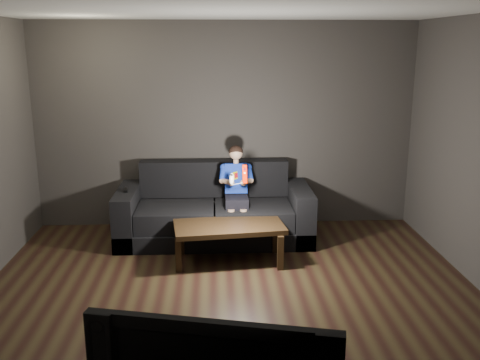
{
  "coord_description": "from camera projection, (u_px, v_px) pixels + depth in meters",
  "views": [
    {
      "loc": [
        -0.15,
        -4.53,
        2.41
      ],
      "look_at": [
        0.15,
        1.55,
        0.85
      ],
      "focal_mm": 40.0,
      "sensor_mm": 36.0,
      "label": 1
    }
  ],
  "objects": [
    {
      "name": "coffee_table",
      "position": [
        229.0,
        229.0,
        5.99
      ],
      "size": [
        1.28,
        0.75,
        0.44
      ],
      "color": "black",
      "rests_on": "floor"
    },
    {
      "name": "floor",
      "position": [
        232.0,
        309.0,
        4.98
      ],
      "size": [
        5.0,
        5.0,
        0.0
      ],
      "primitive_type": "plane",
      "color": "black",
      "rests_on": "ground"
    },
    {
      "name": "wii_remote_red",
      "position": [
        245.0,
        174.0,
        6.16
      ],
      "size": [
        0.06,
        0.08,
        0.22
      ],
      "color": "#ED1E00",
      "rests_on": "child"
    },
    {
      "name": "ceiling",
      "position": [
        231.0,
        6.0,
        4.31
      ],
      "size": [
        5.0,
        5.0,
        0.02
      ],
      "primitive_type": "cube",
      "color": "silver",
      "rests_on": "back_wall"
    },
    {
      "name": "nunchuk_white",
      "position": [
        232.0,
        179.0,
        6.17
      ],
      "size": [
        0.07,
        0.09,
        0.14
      ],
      "color": "white",
      "rests_on": "child"
    },
    {
      "name": "sofa",
      "position": [
        215.0,
        215.0,
        6.76
      ],
      "size": [
        2.4,
        1.04,
        0.93
      ],
      "color": "black",
      "rests_on": "floor"
    },
    {
      "name": "wii_remote_black",
      "position": [
        126.0,
        190.0,
        6.53
      ],
      "size": [
        0.06,
        0.17,
        0.03
      ],
      "color": "black",
      "rests_on": "sofa"
    },
    {
      "name": "back_wall",
      "position": [
        225.0,
        126.0,
        7.07
      ],
      "size": [
        5.0,
        0.04,
        2.7
      ],
      "primitive_type": "cube",
      "color": "#3D3935",
      "rests_on": "ground"
    },
    {
      "name": "front_wall",
      "position": [
        252.0,
        305.0,
        2.23
      ],
      "size": [
        5.0,
        0.04,
        2.7
      ],
      "primitive_type": "cube",
      "color": "#3D3935",
      "rests_on": "ground"
    },
    {
      "name": "child",
      "position": [
        236.0,
        183.0,
        6.59
      ],
      "size": [
        0.42,
        0.51,
        1.03
      ],
      "color": "black",
      "rests_on": "sofa"
    }
  ]
}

